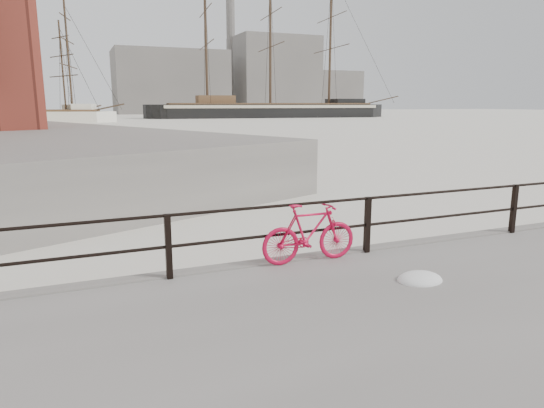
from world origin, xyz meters
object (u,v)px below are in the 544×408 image
object	(u,v)px
bicycle	(309,233)
schooner_left	(36,122)
barque_black	(270,118)
schooner_mid	(32,122)

from	to	relation	value
bicycle	schooner_left	size ratio (longest dim) A/B	0.08
barque_black	schooner_mid	xyz separation A→B (m)	(-45.11, -10.56, 0.00)
schooner_mid	schooner_left	bearing A→B (deg)	6.27
schooner_mid	schooner_left	distance (m)	0.68
barque_black	schooner_left	size ratio (longest dim) A/B	2.69
schooner_mid	bicycle	bearing A→B (deg)	-71.17
bicycle	schooner_left	bearing A→B (deg)	97.55
bicycle	schooner_left	world-z (taller)	schooner_left
schooner_mid	schooner_left	world-z (taller)	schooner_mid
bicycle	barque_black	distance (m)	96.79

